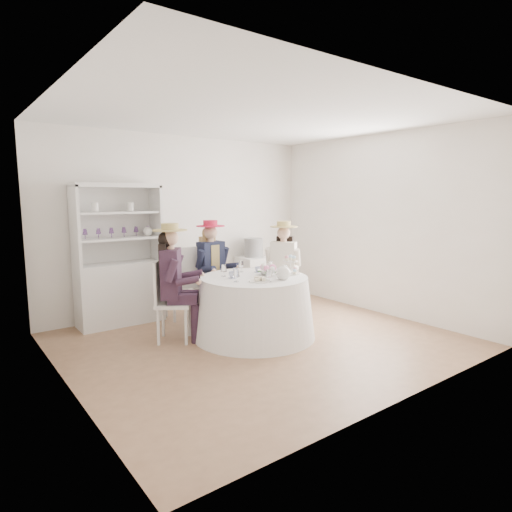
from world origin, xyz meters
TOP-DOWN VIEW (x-y plane):
  - ground at (0.00, 0.00)m, footprint 4.50×4.50m
  - ceiling at (0.00, 0.00)m, footprint 4.50×4.50m
  - wall_back at (0.00, 2.00)m, footprint 4.50×0.00m
  - wall_front at (0.00, -2.00)m, footprint 4.50×0.00m
  - wall_left at (-2.25, 0.00)m, footprint 0.00×4.50m
  - wall_right at (2.25, 0.00)m, footprint 0.00×4.50m
  - tea_table at (0.03, 0.18)m, footprint 1.55×1.55m
  - hutch at (-1.13, 1.77)m, footprint 1.28×0.76m
  - side_table at (1.18, 1.74)m, footprint 0.49×0.49m
  - hatbox at (1.18, 1.74)m, footprint 0.32×0.32m
  - guest_left at (-0.86, 0.64)m, footprint 0.63×0.59m
  - guest_mid at (0.02, 1.18)m, footprint 0.53×0.55m
  - guest_right at (0.91, 0.65)m, footprint 0.61×0.58m
  - spare_chair at (-0.33, 1.42)m, footprint 0.48×0.48m
  - teacup_a at (-0.25, 0.25)m, footprint 0.11×0.11m
  - teacup_b at (-0.05, 0.48)m, footprint 0.08×0.08m
  - teacup_c at (0.25, 0.39)m, footprint 0.10×0.10m
  - flower_bowl at (0.25, 0.19)m, footprint 0.23×0.23m
  - flower_arrangement at (0.23, 0.13)m, footprint 0.20×0.20m
  - table_teapot at (0.20, -0.18)m, footprint 0.25×0.18m
  - sandwich_plate at (-0.10, -0.10)m, footprint 0.26×0.26m
  - cupcake_stand at (0.50, 0.03)m, footprint 0.26×0.26m
  - stemware_set at (0.03, 0.18)m, footprint 0.80×0.84m

SIDE VIEW (x-z plane):
  - ground at x=0.00m, z-range 0.00..0.00m
  - side_table at x=1.18m, z-range 0.00..0.75m
  - tea_table at x=0.03m, z-range 0.00..0.77m
  - spare_chair at x=-0.33m, z-range 0.04..1.11m
  - hutch at x=-1.13m, z-range -0.28..1.67m
  - sandwich_plate at x=-0.10m, z-range 0.76..0.82m
  - guest_right at x=0.91m, z-range 0.09..1.51m
  - flower_bowl at x=0.25m, z-range 0.78..0.83m
  - teacup_b at x=-0.05m, z-range 0.78..0.84m
  - teacup_c at x=0.25m, z-range 0.78..0.84m
  - teacup_a at x=-0.25m, z-range 0.78..0.85m
  - guest_mid at x=0.02m, z-range 0.10..1.53m
  - guest_left at x=-0.86m, z-range 0.09..1.55m
  - stemware_set at x=0.03m, z-range 0.78..0.93m
  - table_teapot at x=0.20m, z-range 0.76..0.95m
  - cupcake_stand at x=0.50m, z-range 0.74..0.99m
  - flower_arrangement at x=0.23m, z-range 0.83..0.91m
  - hatbox at x=1.18m, z-range 0.75..1.07m
  - wall_back at x=0.00m, z-range -0.90..3.60m
  - wall_front at x=0.00m, z-range -0.90..3.60m
  - wall_left at x=-2.25m, z-range -0.90..3.60m
  - wall_right at x=2.25m, z-range -0.90..3.60m
  - ceiling at x=0.00m, z-range 2.70..2.70m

